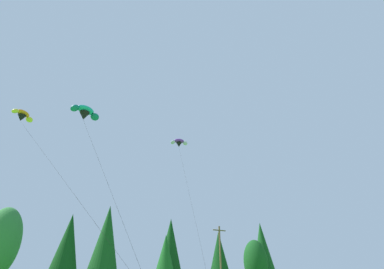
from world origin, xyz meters
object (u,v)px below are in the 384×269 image
at_px(parafoil_kite_mid_purple, 179,143).
at_px(parafoil_kite_high_teal, 85,113).
at_px(parafoil_kite_far_orange, 22,116).
at_px(utility_pole, 221,261).

bearing_deg(parafoil_kite_mid_purple, parafoil_kite_high_teal, -143.96).
relative_size(parafoil_kite_high_teal, parafoil_kite_mid_purple, 0.80).
bearing_deg(parafoil_kite_mid_purple, parafoil_kite_far_orange, -167.46).
relative_size(utility_pole, parafoil_kite_high_teal, 0.61).
height_order(parafoil_kite_high_teal, parafoil_kite_mid_purple, parafoil_kite_mid_purple).
height_order(parafoil_kite_high_teal, parafoil_kite_far_orange, parafoil_kite_far_orange).
height_order(utility_pole, parafoil_kite_far_orange, parafoil_kite_far_orange).
bearing_deg(utility_pole, parafoil_kite_mid_purple, -166.13).
bearing_deg(parafoil_kite_high_teal, parafoil_kite_mid_purple, 36.04).
distance_m(parafoil_kite_high_teal, parafoil_kite_far_orange, 8.75).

